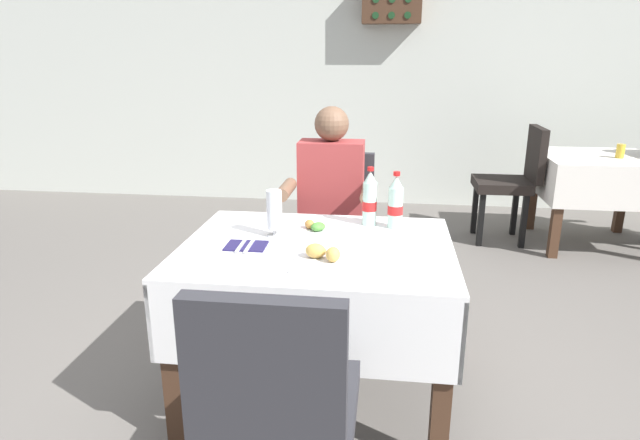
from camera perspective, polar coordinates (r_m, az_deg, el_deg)
name	(u,v)px	position (r m, az deg, el deg)	size (l,w,h in m)	color
ground_plane	(289,404)	(2.59, -3.34, -18.92)	(11.00, 11.00, 0.00)	#66605B
back_wall	(351,63)	(5.69, 3.34, 16.35)	(11.00, 0.12, 2.89)	silver
main_dining_table	(317,281)	(2.35, -0.31, -6.51)	(1.15, 0.91, 0.75)	white
chair_far_diner_seat	(336,227)	(3.15, 1.73, -0.78)	(0.44, 0.50, 0.97)	#2D2D33
chair_near_camera_side	(278,406)	(1.64, -4.46, -19.15)	(0.44, 0.50, 0.97)	#2D2D33
seated_diner_far	(330,206)	(3.00, 1.08, 1.45)	(0.50, 0.46, 1.26)	#282D42
plate_near_camera	(325,257)	(2.09, 0.49, -3.99)	(0.26, 0.26, 0.07)	white
plate_far_diner	(314,230)	(2.43, -0.64, -1.05)	(0.23, 0.23, 0.05)	white
beer_glass_left	(274,213)	(2.38, -4.88, 0.73)	(0.07, 0.07, 0.21)	white
cola_bottle_primary	(395,204)	(2.51, 8.04, 1.74)	(0.07, 0.07, 0.27)	silver
cola_bottle_secondary	(370,200)	(2.54, 5.31, 2.17)	(0.07, 0.07, 0.28)	silver
napkin_cutlery_set	(246,246)	(2.29, -7.86, -2.71)	(0.17, 0.19, 0.01)	#231E4C
background_dining_table	(596,179)	(4.92, 27.31, 3.94)	(0.88, 0.86, 0.75)	white
background_chair_left	(514,177)	(4.73, 19.91, 4.32)	(0.50, 0.44, 0.97)	black
background_table_tumbler	(620,151)	(4.84, 29.34, 6.42)	(0.06, 0.06, 0.11)	gold
wall_bottle_rack	(392,0)	(5.53, 7.68, 22.17)	(0.56, 0.21, 0.42)	#472D1E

